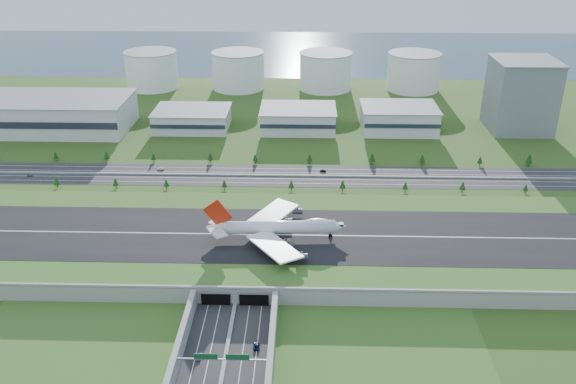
{
  "coord_description": "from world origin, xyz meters",
  "views": [
    {
      "loc": [
        30.12,
        -275.19,
        161.58
      ],
      "look_at": [
        21.33,
        35.0,
        16.33
      ],
      "focal_mm": 38.0,
      "sensor_mm": 36.0,
      "label": 1
    }
  ],
  "objects_px": {
    "car_0": "(199,356)",
    "car_7": "(161,169)",
    "car_4": "(30,175)",
    "office_tower": "(521,96)",
    "car_5": "(323,171)",
    "fuel_tank_a": "(152,70)",
    "boeing_747": "(277,227)",
    "car_2": "(257,346)"
  },
  "relations": [
    {
      "from": "office_tower",
      "to": "car_7",
      "type": "height_order",
      "value": "office_tower"
    },
    {
      "from": "car_2",
      "to": "car_5",
      "type": "height_order",
      "value": "car_2"
    },
    {
      "from": "office_tower",
      "to": "car_4",
      "type": "height_order",
      "value": "office_tower"
    },
    {
      "from": "car_0",
      "to": "car_4",
      "type": "distance_m",
      "value": 225.38
    },
    {
      "from": "car_2",
      "to": "boeing_747",
      "type": "bearing_deg",
      "value": -97.09
    },
    {
      "from": "boeing_747",
      "to": "car_4",
      "type": "relative_size",
      "value": 18.79
    },
    {
      "from": "office_tower",
      "to": "boeing_747",
      "type": "distance_m",
      "value": 270.1
    },
    {
      "from": "office_tower",
      "to": "fuel_tank_a",
      "type": "bearing_deg",
      "value": 160.23
    },
    {
      "from": "fuel_tank_a",
      "to": "car_4",
      "type": "height_order",
      "value": "fuel_tank_a"
    },
    {
      "from": "car_5",
      "to": "fuel_tank_a",
      "type": "bearing_deg",
      "value": -137.29
    },
    {
      "from": "fuel_tank_a",
      "to": "car_4",
      "type": "distance_m",
      "value": 223.2
    },
    {
      "from": "car_5",
      "to": "car_7",
      "type": "xyz_separation_m",
      "value": [
        -110.16,
        0.49,
        0.06
      ]
    },
    {
      "from": "car_0",
      "to": "car_7",
      "type": "relative_size",
      "value": 0.92
    },
    {
      "from": "boeing_747",
      "to": "car_2",
      "type": "xyz_separation_m",
      "value": [
        -4.91,
        -76.13,
        -13.48
      ]
    },
    {
      "from": "office_tower",
      "to": "car_5",
      "type": "distance_m",
      "value": 184.17
    },
    {
      "from": "boeing_747",
      "to": "car_7",
      "type": "distance_m",
      "value": 135.83
    },
    {
      "from": "boeing_747",
      "to": "car_4",
      "type": "height_order",
      "value": "boeing_747"
    },
    {
      "from": "car_4",
      "to": "car_7",
      "type": "height_order",
      "value": "car_7"
    },
    {
      "from": "car_4",
      "to": "boeing_747",
      "type": "bearing_deg",
      "value": -132.07
    },
    {
      "from": "car_0",
      "to": "car_7",
      "type": "xyz_separation_m",
      "value": [
        -56.74,
        189.17,
        -0.06
      ]
    },
    {
      "from": "office_tower",
      "to": "car_0",
      "type": "distance_m",
      "value": 352.21
    },
    {
      "from": "car_2",
      "to": "car_7",
      "type": "xyz_separation_m",
      "value": [
        -78.99,
        182.09,
        -0.04
      ]
    },
    {
      "from": "fuel_tank_a",
      "to": "boeing_747",
      "type": "height_order",
      "value": "fuel_tank_a"
    },
    {
      "from": "office_tower",
      "to": "boeing_747",
      "type": "bearing_deg",
      "value": -132.79
    },
    {
      "from": "office_tower",
      "to": "car_4",
      "type": "distance_m",
      "value": 367.82
    },
    {
      "from": "office_tower",
      "to": "car_4",
      "type": "xyz_separation_m",
      "value": [
        -351.4,
        -105.35,
        -26.72
      ]
    },
    {
      "from": "car_2",
      "to": "fuel_tank_a",
      "type": "bearing_deg",
      "value": -74.68
    },
    {
      "from": "office_tower",
      "to": "car_5",
      "type": "relative_size",
      "value": 13.44
    },
    {
      "from": "car_4",
      "to": "office_tower",
      "type": "bearing_deg",
      "value": -86.53
    },
    {
      "from": "car_5",
      "to": "car_0",
      "type": "bearing_deg",
      "value": -11.25
    },
    {
      "from": "fuel_tank_a",
      "to": "car_4",
      "type": "xyz_separation_m",
      "value": [
        -31.4,
        -220.35,
        -16.72
      ]
    },
    {
      "from": "car_7",
      "to": "office_tower",
      "type": "bearing_deg",
      "value": 119.38
    },
    {
      "from": "car_5",
      "to": "car_7",
      "type": "distance_m",
      "value": 110.16
    },
    {
      "from": "car_2",
      "to": "car_4",
      "type": "relative_size",
      "value": 1.42
    },
    {
      "from": "office_tower",
      "to": "car_7",
      "type": "relative_size",
      "value": 10.9
    },
    {
      "from": "boeing_747",
      "to": "car_7",
      "type": "relative_size",
      "value": 14.45
    },
    {
      "from": "fuel_tank_a",
      "to": "car_0",
      "type": "distance_m",
      "value": 411.4
    },
    {
      "from": "office_tower",
      "to": "fuel_tank_a",
      "type": "xyz_separation_m",
      "value": [
        -320.0,
        115.0,
        -10.0
      ]
    },
    {
      "from": "car_7",
      "to": "car_2",
      "type": "bearing_deg",
      "value": 33.82
    },
    {
      "from": "fuel_tank_a",
      "to": "boeing_747",
      "type": "xyz_separation_m",
      "value": [
        136.74,
        -312.98,
        -3.13
      ]
    },
    {
      "from": "office_tower",
      "to": "car_2",
      "type": "xyz_separation_m",
      "value": [
        -188.17,
        -274.11,
        -26.61
      ]
    },
    {
      "from": "car_4",
      "to": "car_5",
      "type": "distance_m",
      "value": 194.82
    }
  ]
}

